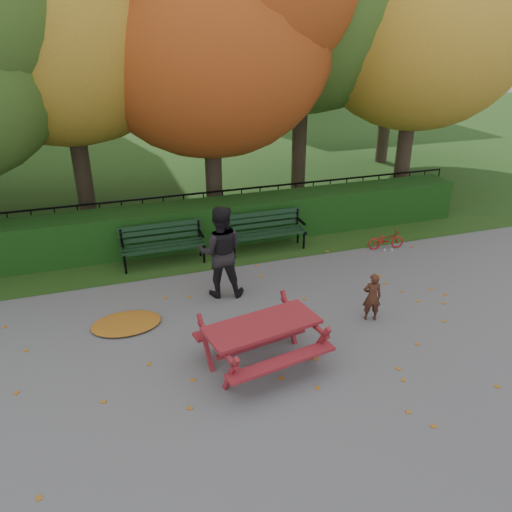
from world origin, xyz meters
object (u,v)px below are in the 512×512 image
object	(u,v)px
bench_right	(266,228)
tree_g	(410,5)
bench_left	(162,241)
adult	(220,252)
picnic_table	(262,333)
tree_e	(438,12)
bicycle	(386,240)
child	(372,297)
tree_c	(224,24)

from	to	relation	value
bench_right	tree_g	bearing A→B (deg)	39.95
bench_left	adult	size ratio (longest dim) A/B	0.99
picnic_table	adult	size ratio (longest dim) A/B	1.08
picnic_table	bench_left	bearing A→B (deg)	91.73
tree_g	picnic_table	world-z (taller)	tree_g
bench_left	picnic_table	world-z (taller)	bench_left
tree_e	bicycle	bearing A→B (deg)	-132.86
bench_left	adult	bearing A→B (deg)	-63.85
bench_right	tree_e	bearing A→B (deg)	20.87
bench_left	bicycle	distance (m)	5.17
tree_e	child	bearing A→B (deg)	-129.97
bench_left	adult	xyz separation A→B (m)	(0.86, -1.75, 0.39)
child	picnic_table	bearing A→B (deg)	33.62
picnic_table	bicycle	size ratio (longest dim) A/B	2.28
picnic_table	child	size ratio (longest dim) A/B	2.16
child	tree_e	bearing A→B (deg)	-111.78
adult	bicycle	size ratio (longest dim) A/B	2.11
tree_e	tree_g	world-z (taller)	tree_g
bench_right	adult	size ratio (longest dim) A/B	0.99
tree_c	bench_left	size ratio (longest dim) A/B	4.44
tree_g	adult	bearing A→B (deg)	-138.33
tree_e	picnic_table	xyz separation A→B (m)	(-6.94, -6.19, -4.50)
bench_left	adult	distance (m)	1.99
bicycle	child	bearing A→B (deg)	152.28
bench_left	bicycle	world-z (taller)	bench_left
bicycle	picnic_table	bearing A→B (deg)	136.31
tree_c	bench_right	size ratio (longest dim) A/B	4.44
tree_e	bicycle	size ratio (longest dim) A/B	9.46
tree_g	child	xyz separation A→B (m)	(-6.47, -9.55, -4.92)
tree_e	adult	xyz separation A→B (m)	(-6.96, -3.82, -4.17)
tree_c	tree_e	xyz separation A→B (m)	(5.69, -0.19, 0.26)
tree_e	adult	bearing A→B (deg)	-151.26
adult	tree_c	bearing A→B (deg)	-92.97
tree_g	tree_e	bearing A→B (deg)	-114.40
bench_left	tree_e	bearing A→B (deg)	14.81
tree_c	tree_g	distance (m)	8.43
bench_left	adult	world-z (taller)	adult
tree_c	tree_e	world-z (taller)	tree_e
tree_e	adult	world-z (taller)	tree_e
bicycle	tree_e	bearing A→B (deg)	-34.21
adult	bicycle	xyz separation A→B (m)	(4.23, 0.87, -0.68)
adult	tree_e	bearing A→B (deg)	-136.59
adult	bench_right	bearing A→B (deg)	-116.67
bench_right	bicycle	bearing A→B (deg)	-18.11
tree_g	child	distance (m)	12.54
bench_right	adult	world-z (taller)	adult
tree_g	bicycle	distance (m)	9.76
tree_g	bench_left	bearing A→B (deg)	-147.83
child	adult	xyz separation A→B (m)	(-2.30, 1.74, 0.45)
child	bicycle	world-z (taller)	child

